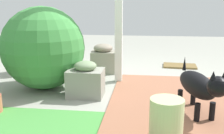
# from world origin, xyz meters

# --- Properties ---
(ground_plane) EXTENTS (12.00, 12.00, 0.00)m
(ground_plane) POSITION_xyz_m (0.00, 0.00, 0.00)
(ground_plane) COLOR #9F9F93
(brick_path) EXTENTS (1.80, 2.40, 0.02)m
(brick_path) POSITION_xyz_m (-0.72, 0.73, 0.01)
(brick_path) COLOR #9E6449
(brick_path) RESTS_ON ground
(stone_planter_nearest) EXTENTS (0.42, 0.38, 0.47)m
(stone_planter_nearest) POSITION_xyz_m (0.47, -0.65, 0.23)
(stone_planter_nearest) COLOR gray
(stone_planter_nearest) RESTS_ON ground
(stone_planter_mid) EXTENTS (0.43, 0.33, 0.44)m
(stone_planter_mid) POSITION_xyz_m (0.50, 0.53, 0.20)
(stone_planter_mid) COLOR gray
(stone_planter_mid) RESTS_ON ground
(round_shrub) EXTENTS (1.08, 1.08, 1.08)m
(round_shrub) POSITION_xyz_m (1.11, 0.27, 0.54)
(round_shrub) COLOR #3E893F
(round_shrub) RESTS_ON ground
(terracotta_pot_broad) EXTENTS (0.44, 0.44, 0.51)m
(terracotta_pot_broad) POSITION_xyz_m (1.68, -0.47, 0.31)
(terracotta_pot_broad) COLOR #C97243
(terracotta_pot_broad) RESTS_ON ground
(dog) EXTENTS (0.39, 0.80, 0.55)m
(dog) POSITION_xyz_m (-0.74, 0.97, 0.32)
(dog) COLOR black
(dog) RESTS_ON ground
(ceramic_urn) EXTENTS (0.27, 0.27, 0.37)m
(ceramic_urn) POSITION_xyz_m (-0.39, 1.52, 0.18)
(ceramic_urn) COLOR beige
(ceramic_urn) RESTS_ON ground
(doormat) EXTENTS (0.60, 0.41, 0.03)m
(doormat) POSITION_xyz_m (-0.84, -1.22, 0.01)
(doormat) COLOR brown
(doormat) RESTS_ON ground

